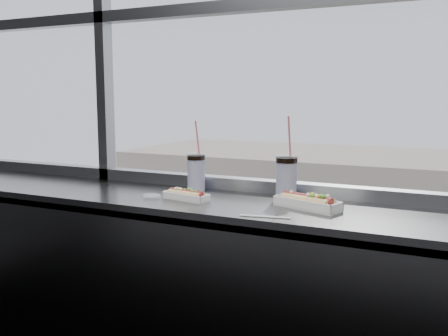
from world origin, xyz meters
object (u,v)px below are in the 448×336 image
at_px(car_near_a, 85,328).
at_px(tree_left, 297,238).
at_px(hotdog_tray_right, 307,202).
at_px(wrapper, 152,196).
at_px(soda_cup_right, 286,175).
at_px(hotdog_tray_left, 186,195).
at_px(loose_straw, 265,217).
at_px(soda_cup_left, 196,170).
at_px(pedestrian_a, 311,279).

xyz_separation_m(car_near_a, tree_left, (7.30, 12.00, 2.43)).
bearing_deg(hotdog_tray_right, wrapper, -153.44).
bearing_deg(soda_cup_right, wrapper, -156.05).
bearing_deg(wrapper, hotdog_tray_left, 11.19).
distance_m(loose_straw, car_near_a, 25.39).
relative_size(loose_straw, car_near_a, 0.03).
height_order(car_near_a, tree_left, tree_left).
distance_m(soda_cup_left, wrapper, 0.29).
xyz_separation_m(soda_cup_left, pedestrian_a, (-6.80, 27.44, -11.08)).
relative_size(loose_straw, pedestrian_a, 0.09).
bearing_deg(hotdog_tray_left, wrapper, -158.55).
height_order(loose_straw, tree_left, loose_straw).
height_order(pedestrian_a, tree_left, tree_left).
relative_size(hotdog_tray_left, soda_cup_left, 0.67).
relative_size(soda_cup_left, loose_straw, 1.76).
relative_size(soda_cup_left, tree_left, 0.07).
bearing_deg(wrapper, tree_left, 105.56).
distance_m(hotdog_tray_left, hotdog_tray_right, 0.55).
bearing_deg(wrapper, car_near_a, 132.88).
bearing_deg(tree_left, car_near_a, -121.31).
height_order(hotdog_tray_right, car_near_a, hotdog_tray_right).
height_order(hotdog_tray_left, pedestrian_a, hotdog_tray_left).
height_order(hotdog_tray_right, pedestrian_a, hotdog_tray_right).
relative_size(wrapper, tree_left, 0.02).
bearing_deg(tree_left, soda_cup_right, -73.24).
bearing_deg(tree_left, hotdog_tray_right, -73.05).
bearing_deg(soda_cup_left, loose_straw, -36.87).
bearing_deg(wrapper, soda_cup_right, 23.95).
height_order(hotdog_tray_left, tree_left, hotdog_tray_left).
xyz_separation_m(soda_cup_left, wrapper, (-0.09, -0.26, -0.09)).
xyz_separation_m(hotdog_tray_left, soda_cup_right, (0.40, 0.22, 0.09)).
distance_m(pedestrian_a, tree_left, 2.72).
bearing_deg(hotdog_tray_right, tree_left, 125.53).
xyz_separation_m(hotdog_tray_left, wrapper, (-0.17, -0.03, -0.01)).
height_order(loose_straw, pedestrian_a, loose_straw).
bearing_deg(soda_cup_left, hotdog_tray_left, -72.40).
bearing_deg(wrapper, soda_cup_left, 70.43).
xyz_separation_m(wrapper, tree_left, (-7.90, 28.37, -8.64)).
xyz_separation_m(hotdog_tray_right, tree_left, (-8.61, 28.27, -8.66)).
height_order(hotdog_tray_left, car_near_a, hotdog_tray_left).
relative_size(hotdog_tray_right, car_near_a, 0.05).
bearing_deg(loose_straw, hotdog_tray_right, 54.68).
distance_m(hotdog_tray_right, wrapper, 0.72).
distance_m(wrapper, car_near_a, 24.93).
distance_m(hotdog_tray_right, soda_cup_right, 0.23).
relative_size(soda_cup_left, wrapper, 3.70).
distance_m(loose_straw, pedestrian_a, 30.80).
bearing_deg(tree_left, soda_cup_left, -74.13).
xyz_separation_m(soda_cup_left, tree_left, (-7.99, 28.11, -8.73)).
relative_size(soda_cup_right, tree_left, 0.08).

